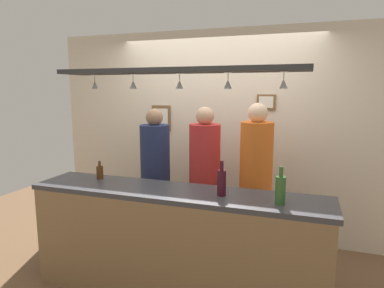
% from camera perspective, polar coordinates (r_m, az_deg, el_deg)
% --- Properties ---
extents(ground_plane, '(8.00, 8.00, 0.00)m').
position_cam_1_polar(ground_plane, '(3.74, -0.53, -20.85)').
color(ground_plane, brown).
extents(back_wall, '(4.40, 0.06, 2.60)m').
position_cam_1_polar(back_wall, '(4.32, 4.32, 1.58)').
color(back_wall, beige).
rests_on(back_wall, ground_plane).
extents(bar_counter, '(2.70, 0.55, 0.98)m').
position_cam_1_polar(bar_counter, '(3.02, -3.85, -14.35)').
color(bar_counter, '#38383D').
rests_on(bar_counter, ground_plane).
extents(overhead_glass_rack, '(2.20, 0.36, 0.04)m').
position_cam_1_polar(overhead_glass_rack, '(2.96, -2.58, 12.25)').
color(overhead_glass_rack, black).
extents(hanging_wineglass_far_left, '(0.07, 0.07, 0.13)m').
position_cam_1_polar(hanging_wineglass_far_left, '(3.41, -16.02, 9.62)').
color(hanging_wineglass_far_left, silver).
rests_on(hanging_wineglass_far_left, overhead_glass_rack).
extents(hanging_wineglass_left, '(0.07, 0.07, 0.13)m').
position_cam_1_polar(hanging_wineglass_left, '(3.14, -9.87, 9.90)').
color(hanging_wineglass_left, silver).
rests_on(hanging_wineglass_left, overhead_glass_rack).
extents(hanging_wineglass_center_left, '(0.07, 0.07, 0.13)m').
position_cam_1_polar(hanging_wineglass_center_left, '(2.96, -2.11, 10.09)').
color(hanging_wineglass_center_left, silver).
rests_on(hanging_wineglass_center_left, overhead_glass_rack).
extents(hanging_wineglass_center, '(0.07, 0.07, 0.13)m').
position_cam_1_polar(hanging_wineglass_center, '(2.84, 6.06, 10.08)').
color(hanging_wineglass_center, silver).
rests_on(hanging_wineglass_center, overhead_glass_rack).
extents(hanging_wineglass_center_right, '(0.07, 0.07, 0.13)m').
position_cam_1_polar(hanging_wineglass_center_right, '(2.77, 15.15, 9.84)').
color(hanging_wineglass_center_right, silver).
rests_on(hanging_wineglass_center_right, overhead_glass_rack).
extents(person_left_navy_shirt, '(0.34, 0.34, 1.66)m').
position_cam_1_polar(person_left_navy_shirt, '(3.94, -6.21, -3.65)').
color(person_left_navy_shirt, '#2D334C').
rests_on(person_left_navy_shirt, ground_plane).
extents(person_middle_red_shirt, '(0.34, 0.34, 1.69)m').
position_cam_1_polar(person_middle_red_shirt, '(3.73, 2.15, -4.03)').
color(person_middle_red_shirt, '#2D334C').
rests_on(person_middle_red_shirt, ground_plane).
extents(person_right_orange_shirt, '(0.34, 0.34, 1.74)m').
position_cam_1_polar(person_right_orange_shirt, '(3.60, 10.72, -4.15)').
color(person_right_orange_shirt, '#2D334C').
rests_on(person_right_orange_shirt, ground_plane).
extents(bottle_beer_brown_stubby, '(0.07, 0.07, 0.18)m').
position_cam_1_polar(bottle_beer_brown_stubby, '(3.52, -15.25, -4.55)').
color(bottle_beer_brown_stubby, '#512D14').
rests_on(bottle_beer_brown_stubby, bar_counter).
extents(bottle_wine_dark_red, '(0.08, 0.08, 0.30)m').
position_cam_1_polar(bottle_wine_dark_red, '(2.87, 5.00, -6.37)').
color(bottle_wine_dark_red, '#380F19').
rests_on(bottle_wine_dark_red, bar_counter).
extents(bottle_champagne_green, '(0.08, 0.08, 0.30)m').
position_cam_1_polar(bottle_champagne_green, '(2.74, 14.66, -7.41)').
color(bottle_champagne_green, '#2D5623').
rests_on(bottle_champagne_green, bar_counter).
extents(picture_frame_caricature, '(0.26, 0.02, 0.34)m').
position_cam_1_polar(picture_frame_caricature, '(4.52, -5.20, 4.33)').
color(picture_frame_caricature, brown).
rests_on(picture_frame_caricature, back_wall).
extents(picture_frame_upper_small, '(0.22, 0.02, 0.18)m').
position_cam_1_polar(picture_frame_upper_small, '(4.14, 12.37, 6.90)').
color(picture_frame_upper_small, brown).
rests_on(picture_frame_upper_small, back_wall).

